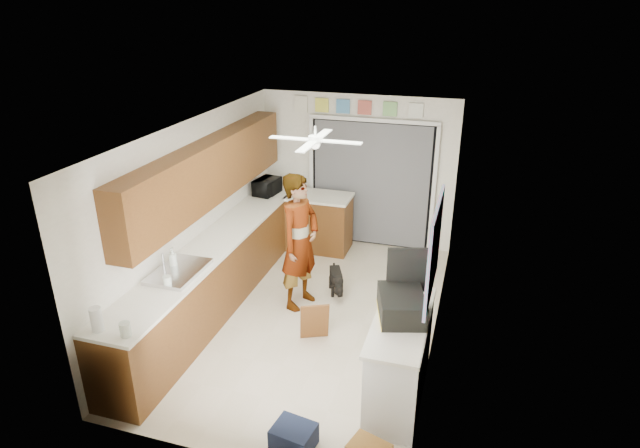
# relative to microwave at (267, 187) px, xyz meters

# --- Properties ---
(floor) EXTENTS (5.00, 5.00, 0.00)m
(floor) POSITION_rel_microwave_xyz_m (1.33, -1.82, -1.07)
(floor) COLOR beige
(floor) RESTS_ON ground
(ceiling) EXTENTS (5.00, 5.00, 0.00)m
(ceiling) POSITION_rel_microwave_xyz_m (1.33, -1.82, 1.43)
(ceiling) COLOR white
(ceiling) RESTS_ON ground
(wall_back) EXTENTS (3.20, 0.00, 3.20)m
(wall_back) POSITION_rel_microwave_xyz_m (1.33, 0.68, 0.18)
(wall_back) COLOR white
(wall_back) RESTS_ON ground
(wall_front) EXTENTS (3.20, 0.00, 3.20)m
(wall_front) POSITION_rel_microwave_xyz_m (1.33, -4.32, 0.18)
(wall_front) COLOR white
(wall_front) RESTS_ON ground
(wall_left) EXTENTS (0.00, 5.00, 5.00)m
(wall_left) POSITION_rel_microwave_xyz_m (-0.27, -1.82, 0.18)
(wall_left) COLOR white
(wall_left) RESTS_ON ground
(wall_right) EXTENTS (0.00, 5.00, 5.00)m
(wall_right) POSITION_rel_microwave_xyz_m (2.93, -1.82, 0.18)
(wall_right) COLOR white
(wall_right) RESTS_ON ground
(left_base_cabinets) EXTENTS (0.60, 4.80, 0.90)m
(left_base_cabinets) POSITION_rel_microwave_xyz_m (0.03, -1.82, -0.62)
(left_base_cabinets) COLOR brown
(left_base_cabinets) RESTS_ON floor
(left_countertop) EXTENTS (0.62, 4.80, 0.04)m
(left_countertop) POSITION_rel_microwave_xyz_m (0.04, -1.82, -0.15)
(left_countertop) COLOR white
(left_countertop) RESTS_ON left_base_cabinets
(upper_cabinets) EXTENTS (0.32, 4.00, 0.80)m
(upper_cabinets) POSITION_rel_microwave_xyz_m (-0.11, -1.62, 0.73)
(upper_cabinets) COLOR brown
(upper_cabinets) RESTS_ON wall_left
(sink_basin) EXTENTS (0.50, 0.76, 0.06)m
(sink_basin) POSITION_rel_microwave_xyz_m (0.04, -2.82, -0.11)
(sink_basin) COLOR silver
(sink_basin) RESTS_ON left_countertop
(faucet) EXTENTS (0.03, 0.03, 0.22)m
(faucet) POSITION_rel_microwave_xyz_m (-0.15, -2.82, -0.02)
(faucet) COLOR silver
(faucet) RESTS_ON left_countertop
(peninsula_base) EXTENTS (1.00, 0.60, 0.90)m
(peninsula_base) POSITION_rel_microwave_xyz_m (0.83, 0.18, -0.62)
(peninsula_base) COLOR brown
(peninsula_base) RESTS_ON floor
(peninsula_top) EXTENTS (1.04, 0.64, 0.04)m
(peninsula_top) POSITION_rel_microwave_xyz_m (0.83, 0.18, -0.15)
(peninsula_top) COLOR white
(peninsula_top) RESTS_ON peninsula_base
(back_opening_recess) EXTENTS (2.00, 0.06, 2.10)m
(back_opening_recess) POSITION_rel_microwave_xyz_m (1.58, 0.65, -0.02)
(back_opening_recess) COLOR black
(back_opening_recess) RESTS_ON wall_back
(curtain_panel) EXTENTS (1.90, 0.03, 2.05)m
(curtain_panel) POSITION_rel_microwave_xyz_m (1.58, 0.61, -0.02)
(curtain_panel) COLOR slate
(curtain_panel) RESTS_ON wall_back
(door_trim_left) EXTENTS (0.06, 0.04, 2.10)m
(door_trim_left) POSITION_rel_microwave_xyz_m (0.56, 0.62, -0.02)
(door_trim_left) COLOR white
(door_trim_left) RESTS_ON wall_back
(door_trim_right) EXTENTS (0.06, 0.04, 2.10)m
(door_trim_right) POSITION_rel_microwave_xyz_m (2.60, 0.62, -0.02)
(door_trim_right) COLOR white
(door_trim_right) RESTS_ON wall_back
(door_trim_head) EXTENTS (2.10, 0.04, 0.06)m
(door_trim_head) POSITION_rel_microwave_xyz_m (1.58, 0.62, 1.05)
(door_trim_head) COLOR white
(door_trim_head) RESTS_ON wall_back
(header_frame_0) EXTENTS (0.22, 0.02, 0.22)m
(header_frame_0) POSITION_rel_microwave_xyz_m (0.73, 0.65, 1.23)
(header_frame_0) COLOR #E1E24B
(header_frame_0) RESTS_ON wall_back
(header_frame_1) EXTENTS (0.22, 0.02, 0.22)m
(header_frame_1) POSITION_rel_microwave_xyz_m (1.08, 0.65, 1.23)
(header_frame_1) COLOR #4C8ECB
(header_frame_1) RESTS_ON wall_back
(header_frame_2) EXTENTS (0.22, 0.02, 0.22)m
(header_frame_2) POSITION_rel_microwave_xyz_m (1.43, 0.65, 1.23)
(header_frame_2) COLOR #BB5246
(header_frame_2) RESTS_ON wall_back
(header_frame_3) EXTENTS (0.22, 0.02, 0.22)m
(header_frame_3) POSITION_rel_microwave_xyz_m (1.83, 0.65, 1.23)
(header_frame_3) COLOR #7DBC6B
(header_frame_3) RESTS_ON wall_back
(header_frame_4) EXTENTS (0.22, 0.02, 0.22)m
(header_frame_4) POSITION_rel_microwave_xyz_m (2.23, 0.65, 1.23)
(header_frame_4) COLOR white
(header_frame_4) RESTS_ON wall_back
(route66_sign) EXTENTS (0.22, 0.02, 0.26)m
(route66_sign) POSITION_rel_microwave_xyz_m (0.38, 0.65, 1.23)
(route66_sign) COLOR silver
(route66_sign) RESTS_ON wall_back
(right_counter_base) EXTENTS (0.50, 1.40, 0.90)m
(right_counter_base) POSITION_rel_microwave_xyz_m (2.68, -3.02, -0.62)
(right_counter_base) COLOR white
(right_counter_base) RESTS_ON floor
(right_counter_top) EXTENTS (0.54, 1.44, 0.04)m
(right_counter_top) POSITION_rel_microwave_xyz_m (2.67, -3.02, -0.15)
(right_counter_top) COLOR white
(right_counter_top) RESTS_ON right_counter_base
(abstract_painting) EXTENTS (0.03, 1.15, 0.95)m
(abstract_painting) POSITION_rel_microwave_xyz_m (2.91, -2.82, 0.58)
(abstract_painting) COLOR #FE5DB8
(abstract_painting) RESTS_ON wall_right
(ceiling_fan) EXTENTS (1.14, 1.14, 0.24)m
(ceiling_fan) POSITION_rel_microwave_xyz_m (1.33, -1.62, 1.25)
(ceiling_fan) COLOR white
(ceiling_fan) RESTS_ON ceiling
(microwave) EXTENTS (0.38, 0.50, 0.26)m
(microwave) POSITION_rel_microwave_xyz_m (0.00, 0.00, 0.00)
(microwave) COLOR black
(microwave) RESTS_ON left_countertop
(soap_bottle) EXTENTS (0.10, 0.10, 0.26)m
(soap_bottle) POSITION_rel_microwave_xyz_m (-0.08, -2.72, 0.00)
(soap_bottle) COLOR silver
(soap_bottle) RESTS_ON left_countertop
(jar_a) EXTENTS (0.13, 0.13, 0.14)m
(jar_a) POSITION_rel_microwave_xyz_m (0.22, -4.07, -0.06)
(jar_a) COLOR silver
(jar_a) RESTS_ON left_countertop
(jar_b) EXTENTS (0.12, 0.12, 0.13)m
(jar_b) POSITION_rel_microwave_xyz_m (0.10, -3.14, -0.06)
(jar_b) COLOR silver
(jar_b) RESTS_ON left_countertop
(paper_towel_roll) EXTENTS (0.14, 0.14, 0.25)m
(paper_towel_roll) POSITION_rel_microwave_xyz_m (-0.09, -4.07, -0.00)
(paper_towel_roll) COLOR white
(paper_towel_roll) RESTS_ON left_countertop
(suitcase) EXTENTS (0.58, 0.68, 0.25)m
(suitcase) POSITION_rel_microwave_xyz_m (2.65, -2.97, -0.00)
(suitcase) COLOR black
(suitcase) RESTS_ON right_counter_top
(suitcase_rim) EXTENTS (0.58, 0.68, 0.02)m
(suitcase_rim) POSITION_rel_microwave_xyz_m (2.65, -2.97, -0.11)
(suitcase_rim) COLOR yellow
(suitcase_rim) RESTS_ON suitcase
(suitcase_lid) EXTENTS (0.41, 0.14, 0.50)m
(suitcase_lid) POSITION_rel_microwave_xyz_m (2.65, -2.68, 0.25)
(suitcase_lid) COLOR black
(suitcase_lid) RESTS_ON suitcase
(navy_crate) EXTENTS (0.42, 0.37, 0.23)m
(navy_crate) POSITION_rel_microwave_xyz_m (1.86, -4.02, -0.95)
(navy_crate) COLOR #141C34
(navy_crate) RESTS_ON floor
(cabinet_door_panel) EXTENTS (0.37, 0.27, 0.52)m
(cabinet_door_panel) POSITION_rel_microwave_xyz_m (1.54, -2.33, -0.81)
(cabinet_door_panel) COLOR brown
(cabinet_door_panel) RESTS_ON floor
(man) EXTENTS (0.62, 0.78, 1.87)m
(man) POSITION_rel_microwave_xyz_m (1.10, -1.58, -0.14)
(man) COLOR white
(man) RESTS_ON floor
(dog) EXTENTS (0.39, 0.54, 0.39)m
(dog) POSITION_rel_microwave_xyz_m (1.48, -1.15, -0.87)
(dog) COLOR black
(dog) RESTS_ON floor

